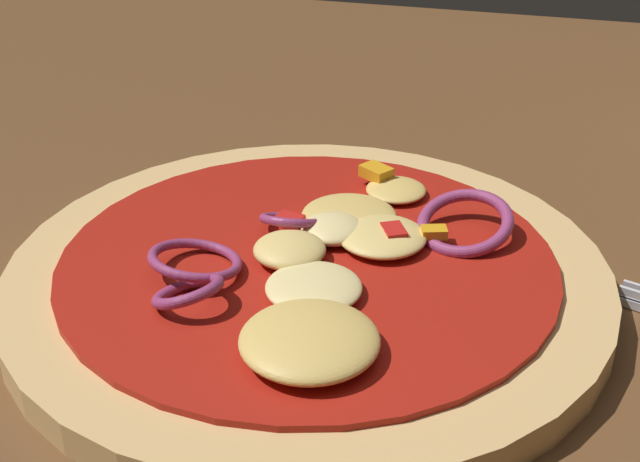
% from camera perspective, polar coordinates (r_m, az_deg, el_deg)
% --- Properties ---
extents(dining_table, '(1.44, 0.95, 0.03)m').
position_cam_1_polar(dining_table, '(0.42, -1.89, -3.80)').
color(dining_table, brown).
rests_on(dining_table, ground).
extents(pizza, '(0.26, 0.26, 0.03)m').
position_cam_1_polar(pizza, '(0.38, -0.66, -2.83)').
color(pizza, tan).
rests_on(pizza, dining_table).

